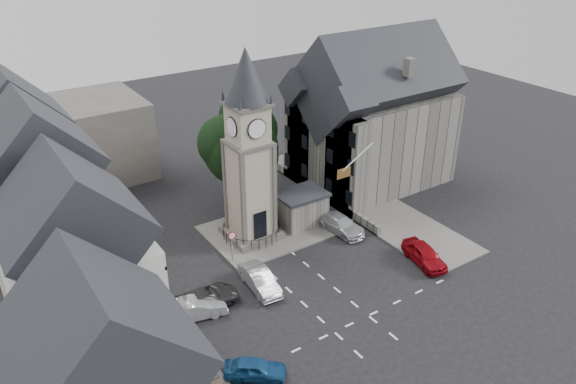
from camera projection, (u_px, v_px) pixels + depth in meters
ground at (305, 283)px, 42.30m from camera, size 120.00×120.00×0.00m
pavement_west at (116, 299)px, 40.56m from camera, size 6.00×30.00×0.14m
pavement_east at (359, 199)px, 54.09m from camera, size 6.00×26.00×0.14m
central_island at (266, 231)px, 48.92m from camera, size 10.00×8.00×0.16m
road_markings at (352, 324)px, 38.23m from camera, size 20.00×8.00×0.01m
clock_tower at (249, 149)px, 44.48m from camera, size 4.86×4.86×16.25m
stone_shelter at (301, 208)px, 49.50m from camera, size 4.30×3.30×3.08m
town_tree at (240, 138)px, 49.69m from camera, size 7.20×7.20×10.80m
warning_sign_post at (232, 241)px, 43.81m from camera, size 0.70×0.19×2.85m
terrace_pink at (24, 177)px, 43.49m from camera, size 8.10×7.60×12.80m
terrace_cream at (49, 221)px, 37.57m from camera, size 8.10×7.60×12.80m
terrace_tudor at (84, 286)px, 31.83m from camera, size 8.10×7.60×12.00m
backdrop_west at (43, 148)px, 55.27m from camera, size 20.00×10.00×8.00m
east_building at (371, 123)px, 55.23m from camera, size 14.40×11.40×12.60m
east_boundary_wall at (323, 195)px, 54.01m from camera, size 0.40×16.00×0.90m
flagpole at (358, 157)px, 45.98m from camera, size 3.68×0.10×2.74m
car_west_blue at (255, 369)px, 33.67m from camera, size 3.92×3.47×1.28m
car_west_silver at (194, 309)px, 38.53m from camera, size 4.65×2.48×1.46m
car_west_grey at (205, 299)px, 39.53m from camera, size 5.04×2.37×1.39m
car_island_silver at (260, 280)px, 41.43m from camera, size 1.93×4.66×1.50m
car_island_east at (340, 224)px, 48.67m from camera, size 2.65×5.20×1.45m
car_east_red at (424, 255)px, 44.36m from camera, size 2.70×4.82×1.55m
pedestrian at (351, 191)px, 53.95m from camera, size 0.73×0.72×1.70m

